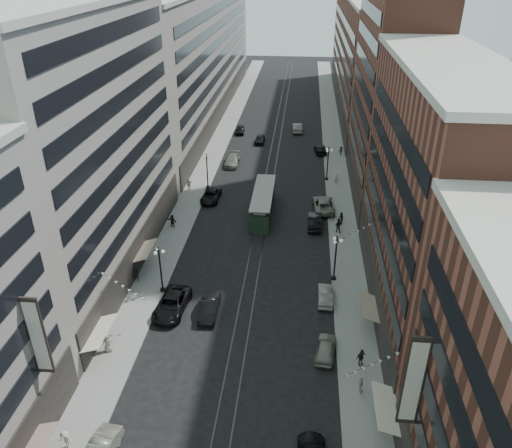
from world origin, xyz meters
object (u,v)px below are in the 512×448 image
at_px(car_8, 232,160).
at_px(pedestrian_8, 336,178).
at_px(car_13, 260,139).
at_px(pedestrian_4, 361,385).
at_px(lamppost_se_mid, 328,162).
at_px(car_12, 320,149).
at_px(pedestrian_5, 172,221).
at_px(pedestrian_extra_1, 66,440).
at_px(pedestrian_1, 107,342).
at_px(car_4, 326,348).
at_px(car_2, 172,304).
at_px(lamppost_sw_far, 160,268).
at_px(pedestrian_6, 189,184).
at_px(car_9, 240,130).
at_px(car_14, 297,128).
at_px(pedestrian_7, 338,225).
at_px(pedestrian_extra_2, 341,218).
at_px(lamppost_sw_mid, 207,170).
at_px(car_extra_0, 325,295).
at_px(car_5, 209,307).
at_px(lamppost_se_far, 335,257).
at_px(pedestrian_extra_0, 361,357).
at_px(streetcar, 263,204).
at_px(car_10, 315,221).
at_px(pedestrian_2, 137,275).
at_px(car_11, 323,205).
at_px(pedestrian_9, 341,151).
at_px(car_7, 211,196).

relative_size(car_8, pedestrian_8, 3.24).
bearing_deg(car_13, pedestrian_4, -75.86).
distance_m(lamppost_se_mid, car_12, 12.90).
xyz_separation_m(pedestrian_5, pedestrian_extra_1, (0.49, -33.88, -0.03)).
bearing_deg(pedestrian_1, car_4, 176.41).
relative_size(car_2, car_13, 1.41).
distance_m(lamppost_sw_far, car_8, 37.42).
height_order(lamppost_sw_far, pedestrian_6, lamppost_sw_far).
height_order(car_9, car_14, car_14).
bearing_deg(car_13, pedestrian_7, -67.38).
bearing_deg(pedestrian_extra_2, lamppost_sw_far, -58.11).
xyz_separation_m(lamppost_se_mid, pedestrian_extra_1, (-20.35, -51.65, -2.12)).
distance_m(lamppost_sw_mid, car_2, 30.21).
bearing_deg(pedestrian_extra_1, pedestrian_4, 30.89).
height_order(lamppost_sw_far, car_extra_0, lamppost_sw_far).
bearing_deg(car_5, lamppost_se_far, 28.23).
distance_m(car_8, pedestrian_8, 18.70).
bearing_deg(pedestrian_extra_0, streetcar, 78.47).
bearing_deg(car_5, pedestrian_extra_0, -23.25).
bearing_deg(car_8, car_extra_0, -69.58).
height_order(car_8, pedestrian_extra_2, pedestrian_extra_2).
relative_size(lamppost_se_far, car_4, 1.30).
relative_size(car_4, pedestrian_5, 2.49).
xyz_separation_m(car_10, car_extra_0, (0.98, -16.12, -0.14)).
xyz_separation_m(car_14, pedestrian_extra_1, (-15.05, -76.15, 0.12)).
relative_size(lamppost_se_mid, car_2, 0.91).
distance_m(pedestrian_2, pedestrian_7, 26.30).
height_order(car_12, pedestrian_6, pedestrian_6).
relative_size(lamppost_se_mid, car_11, 0.89).
height_order(lamppost_sw_mid, streetcar, lamppost_sw_mid).
bearing_deg(streetcar, car_8, 110.82).
relative_size(pedestrian_4, pedestrian_5, 0.89).
relative_size(car_8, car_11, 0.93).
bearing_deg(pedestrian_extra_2, car_9, -162.81).
xyz_separation_m(car_14, pedestrian_5, (-15.53, -42.27, 0.15)).
xyz_separation_m(lamppost_sw_mid, car_10, (16.38, -10.75, -2.26)).
bearing_deg(car_9, pedestrian_9, -32.76).
bearing_deg(lamppost_se_far, car_12, 91.13).
relative_size(car_8, pedestrian_extra_1, 3.45).
bearing_deg(car_7, car_9, 91.36).
height_order(car_7, car_13, car_13).
bearing_deg(car_13, car_9, 131.43).
distance_m(lamppost_se_mid, pedestrian_8, 2.91).
height_order(car_2, car_8, car_2).
distance_m(lamppost_sw_far, pedestrian_2, 4.21).
bearing_deg(car_7, pedestrian_4, -59.84).
height_order(car_8, pedestrian_extra_0, pedestrian_extra_0).
bearing_deg(streetcar, lamppost_sw_mid, 140.31).
bearing_deg(car_8, pedestrian_8, -22.69).
height_order(lamppost_sw_mid, car_8, lamppost_sw_mid).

